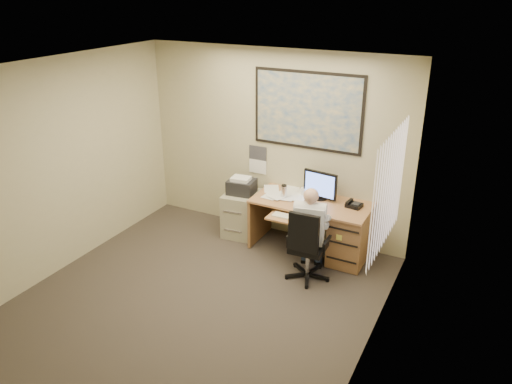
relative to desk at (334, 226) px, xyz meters
The scene contains 8 objects.
room_shell 2.36m from the desk, 119.50° to the right, with size 4.00×4.50×2.70m.
desk is the anchor object (origin of this frame).
world_map 1.60m from the desk, 150.36° to the left, with size 1.56×0.03×1.06m, color #1E4C93.
wall_calendar 1.52m from the desk, 165.71° to the left, with size 0.28×0.01×0.42m, color white.
window_blinds 1.80m from the desk, 50.81° to the right, with size 0.06×1.40×1.30m, color #EEE4CE, non-canonical shape.
filing_cabinet 1.43m from the desk, behind, with size 0.53×0.61×0.91m.
office_chair 0.75m from the desk, 98.60° to the right, with size 0.60×0.60×0.98m.
person 0.67m from the desk, 99.44° to the right, with size 0.50×0.71×1.21m, color silver, non-canonical shape.
Camera 1 is at (2.87, -3.96, 3.50)m, focal length 35.00 mm.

